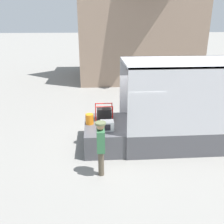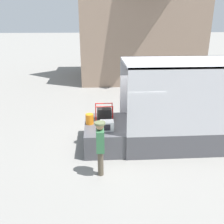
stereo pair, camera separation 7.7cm
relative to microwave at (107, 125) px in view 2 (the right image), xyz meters
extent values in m
plane|color=gray|center=(0.63, 0.54, -1.06)|extent=(160.00, 160.00, 0.00)
cube|color=#4C4C51|center=(3.16, 0.54, -0.61)|extent=(5.06, 2.45, 0.89)
cube|color=silver|center=(3.16, 1.74, 1.01)|extent=(5.06, 0.06, 2.36)
cube|color=silver|center=(3.16, -0.65, 1.01)|extent=(5.06, 0.06, 2.36)
cube|color=silver|center=(3.16, 0.54, 2.16)|extent=(5.06, 2.45, 0.06)
cylinder|color=#3370B2|center=(2.37, 1.37, 0.02)|extent=(0.29, 0.29, 0.37)
cube|color=olive|center=(2.83, 0.80, 0.00)|extent=(0.44, 0.32, 0.32)
cube|color=#4C4C51|center=(-0.10, 0.54, -0.61)|extent=(1.46, 2.33, 0.89)
cube|color=white|center=(0.00, 0.00, 0.00)|extent=(0.47, 0.37, 0.33)
cube|color=black|center=(-0.05, -0.19, 0.00)|extent=(0.30, 0.01, 0.23)
cube|color=black|center=(-0.07, 0.99, 0.06)|extent=(0.56, 0.35, 0.45)
cylinder|color=slate|center=(0.15, 0.99, 0.08)|extent=(0.21, 0.19, 0.19)
cylinder|color=red|center=(-0.40, 0.79, 0.14)|extent=(0.04, 0.04, 0.62)
cylinder|color=red|center=(0.26, 0.79, 0.14)|extent=(0.04, 0.04, 0.62)
cylinder|color=red|center=(-0.40, 1.19, 0.14)|extent=(0.04, 0.04, 0.62)
cylinder|color=red|center=(0.26, 1.19, 0.14)|extent=(0.04, 0.04, 0.62)
cylinder|color=red|center=(-0.07, 0.79, 0.44)|extent=(0.66, 0.04, 0.04)
cylinder|color=red|center=(-0.07, 1.19, 0.44)|extent=(0.66, 0.04, 0.04)
cylinder|color=orange|center=(-0.64, 0.58, 0.03)|extent=(0.30, 0.30, 0.39)
cylinder|color=brown|center=(-0.28, -1.46, -0.62)|extent=(0.18, 0.18, 0.88)
cube|color=#336B42|center=(-0.28, -1.46, 0.16)|extent=(0.24, 0.44, 0.69)
sphere|color=tan|center=(-0.28, -1.46, 0.63)|extent=(0.24, 0.24, 0.24)
cylinder|color=#606B47|center=(-0.28, -1.46, 0.72)|extent=(0.33, 0.33, 0.06)
cube|color=gray|center=(3.08, 12.70, 2.30)|extent=(8.95, 7.03, 6.73)
camera|label=1|loc=(-0.43, -8.20, 3.62)|focal=40.00mm
camera|label=2|loc=(-0.36, -8.21, 3.62)|focal=40.00mm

